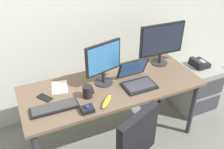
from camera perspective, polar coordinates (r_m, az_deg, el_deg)
The scene contains 13 objects.
ground_plane at distance 2.89m, azimuth -0.00°, elevation -13.98°, with size 8.00×8.00×0.00m, color slate.
desk at distance 2.47m, azimuth -0.00°, elevation -3.71°, with size 1.75×0.71×0.71m.
file_cabinet at distance 3.28m, azimuth 18.17°, elevation -2.51°, with size 0.42×0.53×0.61m.
desk_phone at distance 3.10m, azimuth 19.29°, elevation 2.44°, with size 0.17×0.20×0.09m.
monitor_main at distance 2.72m, azimuth 11.33°, elevation 7.39°, with size 0.52×0.18×0.46m.
monitor_side at distance 2.33m, azimuth -1.99°, elevation 3.04°, with size 0.38×0.18×0.43m.
keyboard at distance 2.19m, azimuth -13.02°, elevation -7.42°, with size 0.41×0.15×0.03m.
laptop at distance 2.43m, azimuth 5.71°, elevation -1.06°, with size 0.31×0.31×0.23m.
trackball_mouse at distance 2.12m, azimuth -5.68°, elevation -7.89°, with size 0.11×0.09×0.07m.
coffee_mug at distance 2.25m, azimuth -5.57°, elevation -3.91°, with size 0.10×0.09×0.12m.
paper_notepad at distance 2.44m, azimuth -11.91°, elevation -2.89°, with size 0.15×0.21×0.01m, color white.
cell_phone at distance 2.34m, azimuth -15.17°, elevation -5.15°, with size 0.07×0.14×0.01m, color black.
banana at distance 2.19m, azimuth -1.26°, elevation -6.24°, with size 0.19×0.04×0.04m, color yellow.
Camera 1 is at (-0.82, -1.82, 2.09)m, focal length 39.92 mm.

